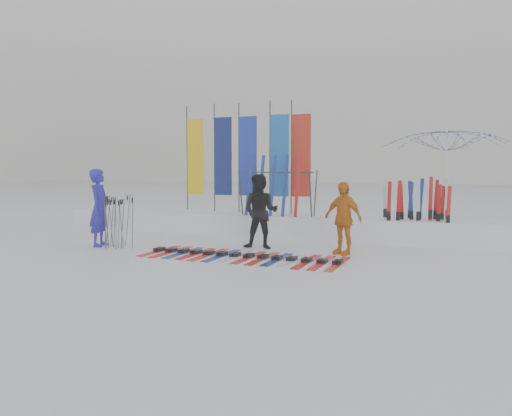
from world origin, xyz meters
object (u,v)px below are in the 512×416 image
at_px(person_blue, 100,208).
at_px(tent_canopy, 445,183).
at_px(person_black, 261,212).
at_px(ski_rack, 278,187).
at_px(person_yellow, 343,218).
at_px(ski_row, 243,256).

xyz_separation_m(person_blue, tent_canopy, (7.69, 4.24, 0.58)).
height_order(person_black, ski_rack, ski_rack).
xyz_separation_m(person_blue, person_yellow, (5.71, 1.06, -0.14)).
distance_m(tent_canopy, ski_rack, 4.39).
bearing_deg(person_black, person_blue, -171.58).
distance_m(person_black, tent_canopy, 5.07).
height_order(person_blue, ski_row, person_blue).
relative_size(person_black, tent_canopy, 0.52).
bearing_deg(tent_canopy, person_yellow, -121.83).
xyz_separation_m(tent_canopy, ski_rack, (-4.26, -1.07, -0.13)).
xyz_separation_m(person_yellow, tent_canopy, (1.98, 3.18, 0.72)).
bearing_deg(person_black, ski_rack, 90.80).
bearing_deg(ski_rack, tent_canopy, 14.09).
xyz_separation_m(ski_row, ski_rack, (-0.41, 3.30, 1.35)).
xyz_separation_m(person_yellow, ski_rack, (-2.28, 2.12, 0.59)).
distance_m(person_black, person_yellow, 1.96).
height_order(person_blue, tent_canopy, tent_canopy).
xyz_separation_m(person_black, ski_row, (0.09, -1.23, -0.84)).
height_order(person_black, ski_row, person_black).
distance_m(ski_row, ski_rack, 3.59).
height_order(person_yellow, tent_canopy, tent_canopy).
bearing_deg(person_blue, person_yellow, -97.36).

